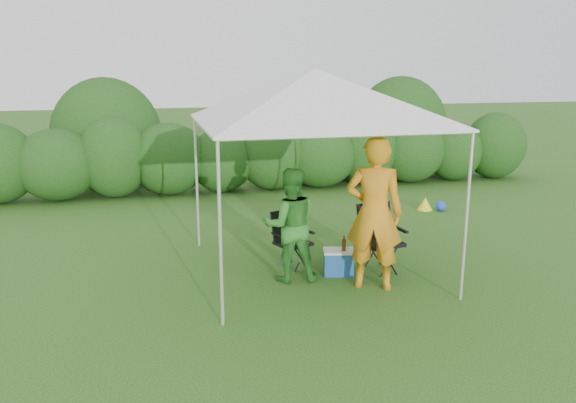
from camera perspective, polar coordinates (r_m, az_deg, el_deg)
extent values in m
plane|color=#376520|center=(7.75, 3.57, -8.08)|extent=(70.00, 70.00, 0.00)
cylinder|color=#382616|center=(13.53, -27.15, 0.47)|extent=(0.12, 0.12, 0.30)
ellipsoid|color=#224E18|center=(13.18, -22.40, 3.47)|extent=(1.80, 1.53, 1.57)
cylinder|color=#382616|center=(13.30, -22.16, 0.77)|extent=(0.12, 0.12, 0.30)
ellipsoid|color=#224E18|center=(13.04, -17.25, 4.28)|extent=(1.58, 1.34, 1.80)
cylinder|color=#382616|center=(13.17, -17.02, 1.06)|extent=(0.12, 0.12, 0.30)
ellipsoid|color=#224E18|center=(13.03, -11.98, 4.25)|extent=(1.72, 1.47, 1.65)
cylinder|color=#382616|center=(13.15, -11.83, 1.35)|extent=(0.12, 0.12, 0.30)
ellipsoid|color=#224E18|center=(13.14, -6.74, 4.19)|extent=(1.50, 1.28, 1.50)
cylinder|color=#382616|center=(13.24, -6.67, 1.63)|extent=(0.12, 0.12, 0.30)
ellipsoid|color=#224E18|center=(13.32, -1.64, 4.89)|extent=(1.65, 1.40, 1.73)
cylinder|color=#382616|center=(13.44, -1.62, 1.89)|extent=(0.12, 0.12, 0.30)
ellipsoid|color=#224E18|center=(13.63, 3.29, 4.76)|extent=(1.80, 1.53, 1.57)
cylinder|color=#382616|center=(13.74, 3.26, 2.13)|extent=(0.12, 0.12, 0.30)
ellipsoid|color=#224E18|center=(14.00, 7.99, 5.35)|extent=(1.58, 1.34, 1.80)
cylinder|color=#382616|center=(14.13, 7.90, 2.34)|extent=(0.12, 0.12, 0.30)
ellipsoid|color=#224E18|center=(14.50, 12.39, 5.14)|extent=(1.72, 1.47, 1.65)
cylinder|color=#382616|center=(14.61, 12.26, 2.52)|extent=(0.12, 0.12, 0.30)
ellipsoid|color=#224E18|center=(15.07, 16.47, 4.92)|extent=(1.50, 1.28, 1.50)
cylinder|color=#382616|center=(15.17, 16.32, 2.68)|extent=(0.12, 0.12, 0.30)
ellipsoid|color=#224E18|center=(15.69, 20.29, 5.37)|extent=(1.65, 1.40, 1.73)
cylinder|color=#382616|center=(15.79, 20.08, 2.81)|extent=(0.12, 0.12, 0.30)
cylinder|color=silver|center=(6.18, -6.90, -3.50)|extent=(0.04, 0.04, 2.10)
cylinder|color=silver|center=(7.16, 17.68, -1.69)|extent=(0.04, 0.04, 2.10)
cylinder|color=silver|center=(9.08, -9.25, 1.89)|extent=(0.04, 0.04, 2.10)
cylinder|color=silver|center=(9.77, 8.57, 2.74)|extent=(0.04, 0.04, 2.10)
cube|color=white|center=(7.72, 2.68, 8.04)|extent=(3.10, 3.10, 0.03)
pyramid|color=white|center=(7.70, 2.71, 10.75)|extent=(3.10, 3.10, 0.70)
cube|color=black|center=(8.09, 9.50, -4.14)|extent=(0.58, 0.54, 0.05)
cube|color=black|center=(8.20, 8.80, -1.84)|extent=(0.54, 0.21, 0.50)
cube|color=black|center=(7.91, 7.85, -3.12)|extent=(0.10, 0.44, 0.03)
cube|color=black|center=(8.18, 11.19, -2.70)|extent=(0.10, 0.44, 0.03)
cylinder|color=black|center=(7.87, 8.86, -6.23)|extent=(0.02, 0.02, 0.42)
cylinder|color=black|center=(8.09, 11.59, -5.80)|extent=(0.02, 0.02, 0.42)
cylinder|color=black|center=(8.24, 7.34, -5.29)|extent=(0.02, 0.02, 0.42)
cylinder|color=black|center=(8.45, 9.99, -4.91)|extent=(0.02, 0.02, 0.42)
cube|color=black|center=(8.14, 0.53, -4.27)|extent=(0.57, 0.55, 0.04)
cube|color=black|center=(8.22, -0.25, -2.33)|extent=(0.46, 0.28, 0.43)
cube|color=black|center=(7.97, -0.84, -3.50)|extent=(0.18, 0.37, 0.03)
cube|color=black|center=(8.23, 1.85, -2.95)|extent=(0.18, 0.37, 0.03)
cylinder|color=black|center=(7.95, 0.21, -6.10)|extent=(0.02, 0.02, 0.36)
cylinder|color=black|center=(8.16, 2.40, -5.58)|extent=(0.02, 0.02, 0.36)
cylinder|color=black|center=(8.24, -1.33, -5.37)|extent=(0.02, 0.02, 0.36)
cylinder|color=black|center=(8.45, 0.82, -4.89)|extent=(0.02, 0.02, 0.36)
imported|color=orange|center=(7.32, 8.75, -1.19)|extent=(0.87, 0.76, 2.02)
imported|color=#318029|center=(7.55, 0.24, -2.40)|extent=(0.82, 0.67, 1.56)
cube|color=#22529F|center=(7.97, 5.14, -6.23)|extent=(0.46, 0.38, 0.33)
cube|color=silver|center=(7.91, 5.17, -5.02)|extent=(0.48, 0.40, 0.03)
cylinder|color=#592D0C|center=(7.86, 5.70, -4.23)|extent=(0.06, 0.06, 0.22)
cone|color=#FFF11A|center=(11.82, 13.75, -0.21)|extent=(0.31, 0.31, 0.26)
sphere|color=blue|center=(11.80, 15.25, -0.45)|extent=(0.21, 0.21, 0.21)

